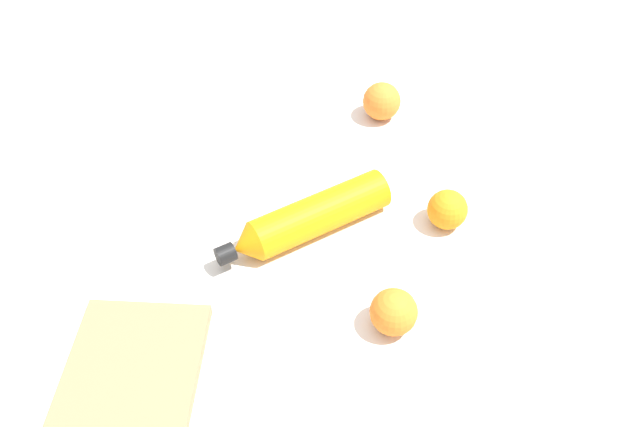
{
  "coord_description": "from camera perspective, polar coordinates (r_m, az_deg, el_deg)",
  "views": [
    {
      "loc": [
        -0.7,
        -0.08,
        0.8
      ],
      "look_at": [
        0.02,
        -0.05,
        0.03
      ],
      "focal_mm": 36.39,
      "sensor_mm": 36.0,
      "label": 1
    }
  ],
  "objects": [
    {
      "name": "ground_plane",
      "position": [
        1.07,
        -2.5,
        -1.98
      ],
      "size": [
        2.4,
        2.4,
        0.0
      ],
      "primitive_type": "plane",
      "color": "silver"
    },
    {
      "name": "water_bottle",
      "position": [
        1.05,
        -1.0,
        -0.43
      ],
      "size": [
        0.21,
        0.28,
        0.07
      ],
      "rotation": [
        0.0,
        0.0,
        2.15
      ],
      "color": "orange",
      "rests_on": "ground_plane"
    },
    {
      "name": "orange_0",
      "position": [
        1.28,
        5.45,
        9.8
      ],
      "size": [
        0.07,
        0.07,
        0.07
      ],
      "primitive_type": "sphere",
      "color": "orange",
      "rests_on": "ground_plane"
    },
    {
      "name": "orange_1",
      "position": [
        1.08,
        11.14,
        0.35
      ],
      "size": [
        0.07,
        0.07,
        0.07
      ],
      "primitive_type": "sphere",
      "color": "orange",
      "rests_on": "ground_plane"
    },
    {
      "name": "orange_2",
      "position": [
        0.94,
        6.5,
        -8.6
      ],
      "size": [
        0.07,
        0.07,
        0.07
      ],
      "primitive_type": "sphere",
      "color": "orange",
      "rests_on": "ground_plane"
    },
    {
      "name": "cutting_board",
      "position": [
        0.94,
        -16.58,
        -14.56
      ],
      "size": [
        0.27,
        0.18,
        0.02
      ],
      "primitive_type": "cube",
      "rotation": [
        0.0,
        0.0,
        -0.01
      ],
      "color": "#99724C",
      "rests_on": "ground_plane"
    }
  ]
}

